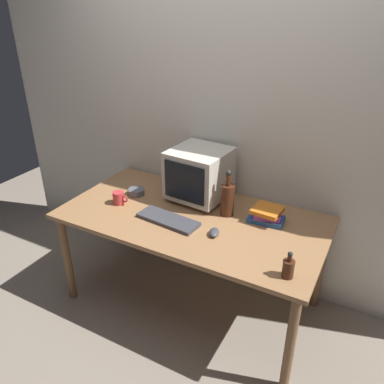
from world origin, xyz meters
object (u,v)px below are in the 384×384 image
at_px(bottle_tall, 227,198).
at_px(book_stack, 267,215).
at_px(mug, 119,198).
at_px(crt_monitor, 199,174).
at_px(computer_mouse, 214,232).
at_px(bottle_short, 288,268).
at_px(cd_spindle, 136,192).
at_px(keyboard, 168,220).

xyz_separation_m(bottle_tall, book_stack, (0.26, 0.04, -0.07)).
xyz_separation_m(bottle_tall, mug, (-0.73, -0.22, -0.08)).
distance_m(crt_monitor, computer_mouse, 0.52).
xyz_separation_m(crt_monitor, bottle_tall, (0.27, -0.12, -0.07)).
distance_m(crt_monitor, bottle_tall, 0.30).
relative_size(bottle_short, cd_spindle, 1.31).
relative_size(crt_monitor, keyboard, 0.99).
bearing_deg(mug, book_stack, 14.75).
height_order(bottle_tall, book_stack, bottle_tall).
distance_m(computer_mouse, cd_spindle, 0.77).
distance_m(keyboard, computer_mouse, 0.33).
bearing_deg(computer_mouse, book_stack, 36.29).
xyz_separation_m(computer_mouse, cd_spindle, (-0.74, 0.22, 0.00)).
bearing_deg(book_stack, computer_mouse, -127.09).
height_order(mug, cd_spindle, mug).
bearing_deg(bottle_short, bottle_tall, 140.67).
bearing_deg(crt_monitor, bottle_tall, -23.61).
bearing_deg(cd_spindle, keyboard, -27.84).
bearing_deg(bottle_tall, book_stack, 8.52).
height_order(keyboard, cd_spindle, cd_spindle).
relative_size(computer_mouse, mug, 0.83).
bearing_deg(crt_monitor, bottle_short, -34.67).
bearing_deg(mug, computer_mouse, -3.34).
relative_size(bottle_short, book_stack, 0.66).
height_order(computer_mouse, book_stack, book_stack).
relative_size(crt_monitor, book_stack, 1.75).
relative_size(crt_monitor, bottle_tall, 1.28).
bearing_deg(crt_monitor, cd_spindle, -158.83).
bearing_deg(bottle_tall, computer_mouse, -83.01).
xyz_separation_m(bottle_short, book_stack, (-0.28, 0.48, -0.01)).
bearing_deg(mug, bottle_short, -9.85).
distance_m(bottle_short, mug, 1.29).
bearing_deg(bottle_short, computer_mouse, 160.88).
height_order(bottle_short, book_stack, bottle_short).
distance_m(computer_mouse, bottle_short, 0.54).
relative_size(computer_mouse, cd_spindle, 0.83).
bearing_deg(cd_spindle, bottle_short, -17.51).
relative_size(book_stack, cd_spindle, 1.98).
height_order(crt_monitor, keyboard, crt_monitor).
xyz_separation_m(crt_monitor, mug, (-0.46, -0.34, -0.15)).
xyz_separation_m(crt_monitor, keyboard, (-0.03, -0.38, -0.18)).
xyz_separation_m(bottle_short, cd_spindle, (-1.24, 0.39, -0.03)).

